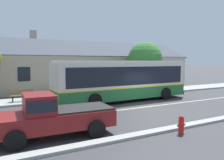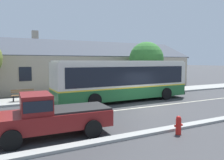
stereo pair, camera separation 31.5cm
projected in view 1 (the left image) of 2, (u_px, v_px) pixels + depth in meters
name	position (u px, v px, depth m)	size (l,w,h in m)	color
ground_plane	(152.00, 106.00, 15.72)	(300.00, 300.00, 0.00)	#38383A
sidewalk_far	(112.00, 94.00, 20.98)	(60.00, 3.00, 0.15)	#9E9E99
curb_near	(208.00, 121.00, 11.55)	(60.00, 0.50, 0.12)	#9E9E99
lane_divider_stripe	(152.00, 106.00, 15.72)	(60.00, 0.16, 0.01)	beige
community_building	(89.00, 71.00, 28.40)	(24.67, 10.08, 6.88)	tan
transit_bus	(123.00, 79.00, 17.82)	(11.51, 2.97, 3.29)	#236633
pickup_truck_maroon	(51.00, 116.00, 9.31)	(5.22, 2.39, 1.88)	maroon
bench_by_building	(22.00, 96.00, 16.87)	(1.65, 0.51, 0.94)	brown
street_tree_primary	(145.00, 59.00, 23.94)	(3.74, 3.74, 5.38)	#4C3828
fire_hydrant	(181.00, 124.00, 9.69)	(0.42, 0.24, 0.83)	red
bus_stop_sign	(169.00, 77.00, 22.94)	(0.36, 0.07, 2.40)	gray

